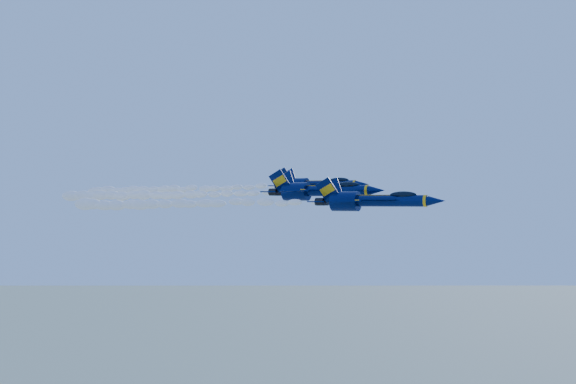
% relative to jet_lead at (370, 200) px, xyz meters
% --- Properties ---
extents(jet_lead, '(17.42, 14.29, 6.47)m').
position_rel_jet_lead_xyz_m(jet_lead, '(0.00, 0.00, 0.00)').
color(jet_lead, '#020D39').
extents(smoke_trail_jet_lead, '(47.71, 2.08, 1.87)m').
position_rel_jet_lead_xyz_m(smoke_trail_jet_lead, '(-31.30, 0.00, -0.44)').
color(smoke_trail_jet_lead, white).
extents(jet_second, '(18.78, 15.40, 6.98)m').
position_rel_jet_lead_xyz_m(jet_second, '(-11.06, 7.43, 1.54)').
color(jet_second, '#020D39').
extents(smoke_trail_jet_second, '(47.71, 2.24, 2.02)m').
position_rel_jet_lead_xyz_m(smoke_trail_jet_second, '(-42.94, 7.43, 1.09)').
color(smoke_trail_jet_second, white).
extents(jet_third, '(17.61, 14.44, 6.54)m').
position_rel_jet_lead_xyz_m(jet_third, '(-17.06, 18.95, 2.82)').
color(jet_third, '#020D39').
extents(smoke_trail_jet_third, '(47.71, 2.10, 1.89)m').
position_rel_jet_lead_xyz_m(smoke_trail_jet_third, '(-48.44, 18.95, 2.38)').
color(smoke_trail_jet_third, white).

